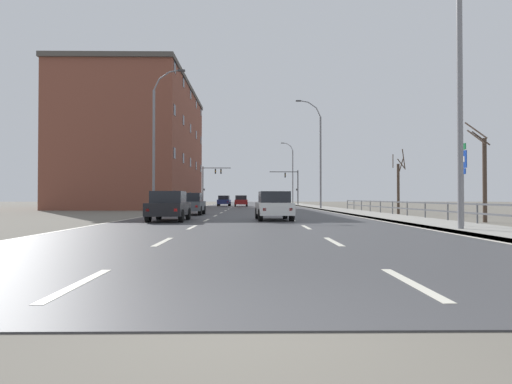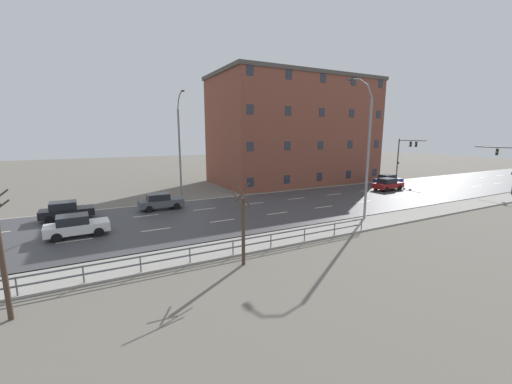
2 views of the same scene
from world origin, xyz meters
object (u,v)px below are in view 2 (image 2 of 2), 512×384
(street_lamp_midground, at_px, (367,151))
(car_far_right, at_px, (388,184))
(car_far_left, at_px, (160,201))
(traffic_signal_right, at_px, (508,163))
(street_lamp_left_bank, at_px, (180,149))
(brick_building, at_px, (294,130))
(traffic_signal_left, at_px, (404,152))
(car_near_right, at_px, (76,226))
(car_mid_centre, at_px, (66,210))
(car_distant, at_px, (388,180))

(street_lamp_midground, height_order, car_far_right, street_lamp_midground)
(car_far_left, bearing_deg, traffic_signal_right, 72.64)
(traffic_signal_right, distance_m, car_far_left, 40.00)
(street_lamp_left_bank, height_order, car_far_right, street_lamp_left_bank)
(brick_building, bearing_deg, traffic_signal_right, 37.75)
(street_lamp_midground, xyz_separation_m, brick_building, (-21.46, 7.41, 1.94))
(traffic_signal_left, xyz_separation_m, car_far_right, (5.46, -9.86, -3.57))
(car_far_left, bearing_deg, car_near_right, -52.04)
(traffic_signal_right, xyz_separation_m, car_far_left, (-11.28, -38.25, -3.02))
(car_far_right, relative_size, brick_building, 0.17)
(street_lamp_midground, height_order, car_far_left, street_lamp_midground)
(traffic_signal_right, relative_size, brick_building, 0.24)
(street_lamp_left_bank, distance_m, brick_building, 20.25)
(street_lamp_left_bank, distance_m, car_near_right, 13.99)
(car_mid_centre, relative_size, brick_building, 0.17)
(street_lamp_midground, xyz_separation_m, car_far_left, (-11.69, -14.54, -4.96))
(car_far_left, bearing_deg, brick_building, 113.07)
(traffic_signal_left, bearing_deg, brick_building, -114.32)
(car_near_right, bearing_deg, traffic_signal_left, 97.48)
(street_lamp_left_bank, relative_size, traffic_signal_right, 1.96)
(car_far_left, bearing_deg, car_far_right, 83.16)
(street_lamp_midground, distance_m, traffic_signal_right, 23.79)
(traffic_signal_left, relative_size, car_far_right, 1.55)
(street_lamp_left_bank, bearing_deg, street_lamp_midground, 38.00)
(street_lamp_midground, bearing_deg, car_distant, 124.26)
(car_mid_centre, bearing_deg, brick_building, 107.05)
(car_mid_centre, xyz_separation_m, brick_building, (-9.82, 29.75, 6.90))
(street_lamp_left_bank, xyz_separation_m, traffic_signal_right, (14.48, 35.34, -1.75))
(street_lamp_left_bank, height_order, car_near_right, street_lamp_left_bank)
(traffic_signal_left, relative_size, car_distant, 1.56)
(traffic_signal_right, distance_m, traffic_signal_left, 13.85)
(street_lamp_left_bank, bearing_deg, car_mid_centre, -73.15)
(traffic_signal_left, distance_m, car_far_right, 11.83)
(car_distant, bearing_deg, car_far_left, -89.69)
(street_lamp_midground, distance_m, car_mid_centre, 25.67)
(street_lamp_midground, bearing_deg, brick_building, 160.95)
(car_near_right, bearing_deg, street_lamp_left_bank, 128.95)
(traffic_signal_left, height_order, car_distant, traffic_signal_left)
(street_lamp_left_bank, bearing_deg, traffic_signal_right, 67.72)
(car_near_right, bearing_deg, car_far_left, 126.10)
(traffic_signal_right, bearing_deg, traffic_signal_left, -178.63)
(street_lamp_midground, xyz_separation_m, car_far_right, (-8.78, 13.52, -4.96))
(street_lamp_midground, relative_size, street_lamp_left_bank, 1.04)
(street_lamp_midground, height_order, street_lamp_left_bank, street_lamp_midground)
(traffic_signal_right, bearing_deg, car_far_left, -106.44)
(street_lamp_midground, relative_size, car_mid_centre, 2.86)
(traffic_signal_right, xyz_separation_m, car_far_right, (-8.38, -10.19, -3.02))
(car_mid_centre, bearing_deg, car_near_right, 8.05)
(car_far_left, bearing_deg, street_lamp_left_bank, 136.66)
(car_mid_centre, bearing_deg, street_lamp_left_bank, 105.63)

